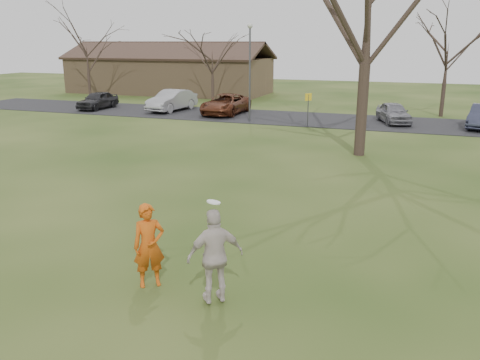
{
  "coord_description": "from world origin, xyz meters",
  "views": [
    {
      "loc": [
        4.41,
        -8.24,
        5.18
      ],
      "look_at": [
        0.0,
        4.0,
        1.5
      ],
      "focal_mm": 36.89,
      "sensor_mm": 36.0,
      "label": 1
    }
  ],
  "objects_px": {
    "player_defender": "(149,246)",
    "lamp_post": "(250,61)",
    "car_0": "(98,100)",
    "car_2": "(226,104)",
    "catching_play": "(215,256)",
    "car_1": "(172,100)",
    "car_4": "(394,113)",
    "building": "(169,74)"
  },
  "relations": [
    {
      "from": "building",
      "to": "lamp_post",
      "type": "relative_size",
      "value": 3.29
    },
    {
      "from": "car_1",
      "to": "car_0",
      "type": "bearing_deg",
      "value": -162.87
    },
    {
      "from": "car_0",
      "to": "car_4",
      "type": "relative_size",
      "value": 1.03
    },
    {
      "from": "player_defender",
      "to": "building",
      "type": "height_order",
      "value": "building"
    },
    {
      "from": "car_1",
      "to": "catching_play",
      "type": "height_order",
      "value": "catching_play"
    },
    {
      "from": "car_4",
      "to": "catching_play",
      "type": "distance_m",
      "value": 25.19
    },
    {
      "from": "player_defender",
      "to": "car_1",
      "type": "xyz_separation_m",
      "value": [
        -12.5,
        25.15,
        -0.11
      ]
    },
    {
      "from": "car_2",
      "to": "car_4",
      "type": "distance_m",
      "value": 11.72
    },
    {
      "from": "car_0",
      "to": "catching_play",
      "type": "height_order",
      "value": "catching_play"
    },
    {
      "from": "player_defender",
      "to": "car_2",
      "type": "bearing_deg",
      "value": 69.79
    },
    {
      "from": "player_defender",
      "to": "car_1",
      "type": "bearing_deg",
      "value": 78.4
    },
    {
      "from": "building",
      "to": "lamp_post",
      "type": "bearing_deg",
      "value": -47.91
    },
    {
      "from": "building",
      "to": "player_defender",
      "type": "bearing_deg",
      "value": -62.95
    },
    {
      "from": "car_0",
      "to": "car_2",
      "type": "height_order",
      "value": "car_2"
    },
    {
      "from": "car_0",
      "to": "car_4",
      "type": "bearing_deg",
      "value": 1.87
    },
    {
      "from": "player_defender",
      "to": "car_4",
      "type": "xyz_separation_m",
      "value": [
        3.73,
        24.82,
        -0.23
      ]
    },
    {
      "from": "car_0",
      "to": "car_4",
      "type": "xyz_separation_m",
      "value": [
        22.2,
        0.69,
        -0.02
      ]
    },
    {
      "from": "car_1",
      "to": "car_4",
      "type": "xyz_separation_m",
      "value": [
        16.22,
        -0.33,
        -0.13
      ]
    },
    {
      "from": "car_2",
      "to": "car_1",
      "type": "bearing_deg",
      "value": 177.23
    },
    {
      "from": "player_defender",
      "to": "car_0",
      "type": "relative_size",
      "value": 0.47
    },
    {
      "from": "car_0",
      "to": "car_4",
      "type": "distance_m",
      "value": 22.21
    },
    {
      "from": "player_defender",
      "to": "car_2",
      "type": "xyz_separation_m",
      "value": [
        -7.99,
        24.87,
        -0.17
      ]
    },
    {
      "from": "lamp_post",
      "to": "player_defender",
      "type": "bearing_deg",
      "value": -76.71
    },
    {
      "from": "car_2",
      "to": "catching_play",
      "type": "distance_m",
      "value": 26.94
    },
    {
      "from": "car_1",
      "to": "catching_play",
      "type": "bearing_deg",
      "value": -53.45
    },
    {
      "from": "catching_play",
      "to": "building",
      "type": "bearing_deg",
      "value": 118.85
    },
    {
      "from": "car_0",
      "to": "catching_play",
      "type": "xyz_separation_m",
      "value": [
        20.14,
        -24.41,
        0.35
      ]
    },
    {
      "from": "player_defender",
      "to": "car_2",
      "type": "height_order",
      "value": "player_defender"
    },
    {
      "from": "player_defender",
      "to": "lamp_post",
      "type": "relative_size",
      "value": 0.3
    },
    {
      "from": "car_4",
      "to": "building",
      "type": "bearing_deg",
      "value": 131.3
    },
    {
      "from": "car_0",
      "to": "car_2",
      "type": "bearing_deg",
      "value": 4.12
    },
    {
      "from": "car_2",
      "to": "building",
      "type": "bearing_deg",
      "value": 132.12
    },
    {
      "from": "car_1",
      "to": "lamp_post",
      "type": "height_order",
      "value": "lamp_post"
    },
    {
      "from": "player_defender",
      "to": "catching_play",
      "type": "height_order",
      "value": "catching_play"
    },
    {
      "from": "car_0",
      "to": "lamp_post",
      "type": "relative_size",
      "value": 0.63
    },
    {
      "from": "car_2",
      "to": "lamp_post",
      "type": "xyz_separation_m",
      "value": [
        2.75,
        -2.7,
        3.21
      ]
    },
    {
      "from": "car_1",
      "to": "car_4",
      "type": "relative_size",
      "value": 1.24
    },
    {
      "from": "catching_play",
      "to": "car_2",
      "type": "bearing_deg",
      "value": 111.0
    },
    {
      "from": "player_defender",
      "to": "lamp_post",
      "type": "bearing_deg",
      "value": 65.27
    },
    {
      "from": "car_0",
      "to": "lamp_post",
      "type": "height_order",
      "value": "lamp_post"
    },
    {
      "from": "player_defender",
      "to": "car_0",
      "type": "distance_m",
      "value": 30.39
    },
    {
      "from": "player_defender",
      "to": "car_2",
      "type": "distance_m",
      "value": 26.12
    }
  ]
}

